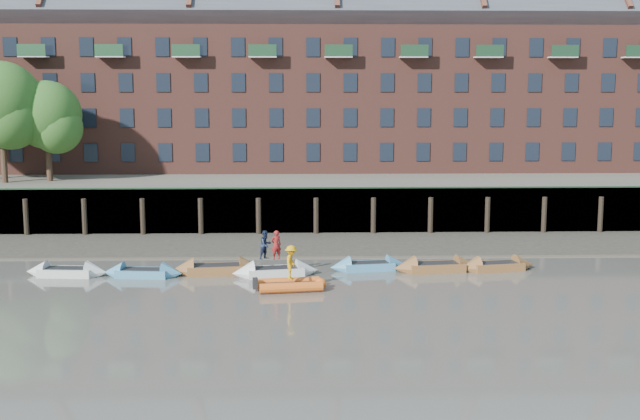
{
  "coord_description": "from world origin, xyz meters",
  "views": [
    {
      "loc": [
        -3.27,
        -33.25,
        9.95
      ],
      "look_at": [
        -2.0,
        12.0,
        3.2
      ],
      "focal_mm": 45.0,
      "sensor_mm": 36.0,
      "label": 1
    }
  ],
  "objects_px": {
    "rowboat_0": "(67,272)",
    "rowboat_5": "(436,267)",
    "rib_tender": "(293,285)",
    "person_rib_crew": "(291,262)",
    "rowboat_6": "(497,266)",
    "person_rower_b": "(266,245)",
    "rowboat_4": "(369,266)",
    "rowboat_1": "(143,273)",
    "person_rower_a": "(276,245)",
    "rowboat_2": "(217,269)",
    "rowboat_3": "(275,272)"
  },
  "relations": [
    {
      "from": "rowboat_5",
      "to": "person_rower_a",
      "type": "bearing_deg",
      "value": 178.04
    },
    {
      "from": "rowboat_3",
      "to": "person_rib_crew",
      "type": "bearing_deg",
      "value": -84.03
    },
    {
      "from": "rowboat_6",
      "to": "person_rower_b",
      "type": "relative_size",
      "value": 2.92
    },
    {
      "from": "rowboat_0",
      "to": "rowboat_5",
      "type": "height_order",
      "value": "rowboat_5"
    },
    {
      "from": "rowboat_0",
      "to": "rowboat_4",
      "type": "relative_size",
      "value": 1.01
    },
    {
      "from": "rowboat_2",
      "to": "rowboat_4",
      "type": "relative_size",
      "value": 1.13
    },
    {
      "from": "person_rower_b",
      "to": "rowboat_3",
      "type": "bearing_deg",
      "value": -60.08
    },
    {
      "from": "rowboat_4",
      "to": "rowboat_5",
      "type": "xyz_separation_m",
      "value": [
        3.71,
        -0.44,
        0.02
      ]
    },
    {
      "from": "rowboat_5",
      "to": "rowboat_6",
      "type": "distance_m",
      "value": 3.48
    },
    {
      "from": "person_rower_a",
      "to": "rowboat_2",
      "type": "bearing_deg",
      "value": -31.24
    },
    {
      "from": "person_rower_a",
      "to": "person_rower_b",
      "type": "xyz_separation_m",
      "value": [
        -0.56,
        0.04,
        -0.01
      ]
    },
    {
      "from": "rowboat_1",
      "to": "person_rib_crew",
      "type": "bearing_deg",
      "value": -15.87
    },
    {
      "from": "rowboat_3",
      "to": "person_rower_b",
      "type": "relative_size",
      "value": 3.09
    },
    {
      "from": "rowboat_2",
      "to": "person_rower_b",
      "type": "height_order",
      "value": "person_rower_b"
    },
    {
      "from": "rowboat_1",
      "to": "rowboat_3",
      "type": "bearing_deg",
      "value": 5.63
    },
    {
      "from": "person_rower_a",
      "to": "person_rib_crew",
      "type": "relative_size",
      "value": 0.91
    },
    {
      "from": "rowboat_5",
      "to": "person_rib_crew",
      "type": "bearing_deg",
      "value": -160.32
    },
    {
      "from": "rowboat_2",
      "to": "rowboat_1",
      "type": "bearing_deg",
      "value": -177.59
    },
    {
      "from": "rowboat_1",
      "to": "rowboat_4",
      "type": "distance_m",
      "value": 12.41
    },
    {
      "from": "rowboat_0",
      "to": "person_rower_a",
      "type": "xyz_separation_m",
      "value": [
        11.36,
        -0.24,
        1.48
      ]
    },
    {
      "from": "rowboat_0",
      "to": "rowboat_5",
      "type": "relative_size",
      "value": 0.92
    },
    {
      "from": "rowboat_4",
      "to": "rowboat_5",
      "type": "bearing_deg",
      "value": -15.29
    },
    {
      "from": "rowboat_1",
      "to": "rib_tender",
      "type": "distance_m",
      "value": 8.68
    },
    {
      "from": "rowboat_3",
      "to": "rowboat_4",
      "type": "bearing_deg",
      "value": 4.6
    },
    {
      "from": "rowboat_0",
      "to": "rowboat_6",
      "type": "bearing_deg",
      "value": 6.48
    },
    {
      "from": "rowboat_4",
      "to": "rowboat_6",
      "type": "bearing_deg",
      "value": -10.54
    },
    {
      "from": "rowboat_1",
      "to": "rib_tender",
      "type": "bearing_deg",
      "value": -15.15
    },
    {
      "from": "rowboat_1",
      "to": "rowboat_2",
      "type": "height_order",
      "value": "rowboat_2"
    },
    {
      "from": "rowboat_2",
      "to": "rib_tender",
      "type": "height_order",
      "value": "rowboat_2"
    },
    {
      "from": "rowboat_5",
      "to": "person_rib_crew",
      "type": "xyz_separation_m",
      "value": [
        -8.0,
        -4.06,
        1.19
      ]
    },
    {
      "from": "person_rower_a",
      "to": "rowboat_0",
      "type": "bearing_deg",
      "value": -22.77
    },
    {
      "from": "rowboat_6",
      "to": "rib_tender",
      "type": "bearing_deg",
      "value": -171.04
    },
    {
      "from": "rowboat_2",
      "to": "person_rower_a",
      "type": "xyz_separation_m",
      "value": [
        3.28,
        -0.56,
        1.45
      ]
    },
    {
      "from": "rowboat_0",
      "to": "rowboat_1",
      "type": "distance_m",
      "value": 4.18
    },
    {
      "from": "rowboat_4",
      "to": "rowboat_6",
      "type": "height_order",
      "value": "rowboat_6"
    },
    {
      "from": "person_rib_crew",
      "to": "person_rower_a",
      "type": "bearing_deg",
      "value": 24.24
    },
    {
      "from": "person_rower_a",
      "to": "person_rower_b",
      "type": "height_order",
      "value": "person_rower_a"
    },
    {
      "from": "rowboat_4",
      "to": "rib_tender",
      "type": "height_order",
      "value": "rowboat_4"
    },
    {
      "from": "rowboat_5",
      "to": "rib_tender",
      "type": "relative_size",
      "value": 1.39
    },
    {
      "from": "rowboat_5",
      "to": "rib_tender",
      "type": "xyz_separation_m",
      "value": [
        -7.94,
        -3.97,
        0.01
      ]
    },
    {
      "from": "rowboat_6",
      "to": "person_rower_b",
      "type": "xyz_separation_m",
      "value": [
        -12.88,
        -0.96,
        1.47
      ]
    },
    {
      "from": "rowboat_2",
      "to": "person_rib_crew",
      "type": "xyz_separation_m",
      "value": [
        4.12,
        -3.81,
        1.18
      ]
    },
    {
      "from": "rowboat_3",
      "to": "rib_tender",
      "type": "xyz_separation_m",
      "value": [
        0.96,
        -3.08,
        0.02
      ]
    },
    {
      "from": "rowboat_3",
      "to": "rib_tender",
      "type": "relative_size",
      "value": 1.37
    },
    {
      "from": "rowboat_2",
      "to": "rowboat_6",
      "type": "distance_m",
      "value": 15.6
    },
    {
      "from": "rowboat_5",
      "to": "rowboat_6",
      "type": "height_order",
      "value": "rowboat_5"
    },
    {
      "from": "rib_tender",
      "to": "person_rib_crew",
      "type": "xyz_separation_m",
      "value": [
        -0.07,
        -0.09,
        1.17
      ]
    },
    {
      "from": "person_rower_a",
      "to": "rowboat_3",
      "type": "bearing_deg",
      "value": 34.96
    },
    {
      "from": "rib_tender",
      "to": "person_rib_crew",
      "type": "bearing_deg",
      "value": -134.69
    },
    {
      "from": "person_rower_b",
      "to": "person_rower_a",
      "type": "bearing_deg",
      "value": -51.23
    }
  ]
}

